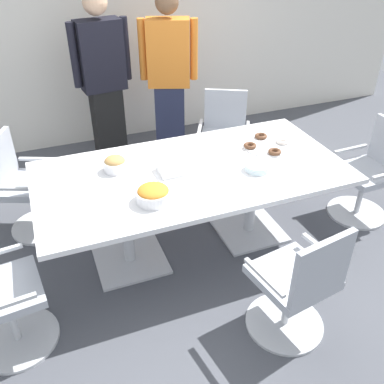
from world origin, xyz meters
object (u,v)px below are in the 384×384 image
at_px(conference_table, 192,184).
at_px(snack_bowl_chips_orange, 153,194).
at_px(office_chair_4, 297,288).
at_px(napkin_pile, 171,169).
at_px(office_chair_2, 28,190).
at_px(person_standing_0, 104,81).
at_px(donut_platter, 267,145).
at_px(office_chair_1, 223,141).
at_px(plate_stack, 257,167).
at_px(person_standing_1, 169,77).
at_px(office_chair_0, 370,176).
at_px(snack_bowl_cookies, 115,164).

height_order(conference_table, snack_bowl_chips_orange, snack_bowl_chips_orange).
relative_size(conference_table, office_chair_4, 2.64).
relative_size(snack_bowl_chips_orange, napkin_pile, 1.32).
xyz_separation_m(office_chair_2, office_chair_4, (1.54, -1.83, 0.00)).
relative_size(person_standing_0, donut_platter, 4.51).
bearing_deg(office_chair_1, plate_stack, 104.55).
distance_m(office_chair_1, office_chair_2, 2.00).
bearing_deg(person_standing_0, office_chair_1, 139.95).
bearing_deg(conference_table, napkin_pile, 169.17).
height_order(office_chair_2, person_standing_0, person_standing_0).
relative_size(person_standing_1, napkin_pile, 9.75).
distance_m(office_chair_1, plate_stack, 1.26).
relative_size(office_chair_0, office_chair_1, 1.00).
distance_m(office_chair_2, person_standing_1, 1.89).
relative_size(office_chair_2, snack_bowl_chips_orange, 3.70).
bearing_deg(office_chair_2, office_chair_4, 63.28).
bearing_deg(snack_bowl_cookies, office_chair_0, -8.98).
relative_size(person_standing_0, snack_bowl_cookies, 10.22).
xyz_separation_m(conference_table, person_standing_1, (0.36, 1.59, 0.33)).
bearing_deg(office_chair_0, person_standing_0, 46.04).
bearing_deg(snack_bowl_chips_orange, person_standing_0, 87.80).
height_order(person_standing_1, napkin_pile, person_standing_1).
relative_size(office_chair_0, plate_stack, 4.71).
bearing_deg(snack_bowl_chips_orange, plate_stack, 7.32).
bearing_deg(conference_table, office_chair_2, 148.96).
relative_size(conference_table, donut_platter, 5.90).
distance_m(person_standing_1, snack_bowl_cookies, 1.66).
bearing_deg(person_standing_1, office_chair_2, 47.99).
xyz_separation_m(snack_bowl_chips_orange, donut_platter, (1.14, 0.44, -0.04)).
bearing_deg(person_standing_0, donut_platter, 117.71).
xyz_separation_m(office_chair_0, person_standing_0, (-2.01, 1.83, 0.56)).
bearing_deg(office_chair_0, office_chair_4, 122.70).
distance_m(snack_bowl_cookies, donut_platter, 1.29).
height_order(person_standing_1, donut_platter, person_standing_1).
bearing_deg(office_chair_1, office_chair_2, 34.57).
distance_m(person_standing_0, plate_stack, 2.04).
xyz_separation_m(person_standing_0, donut_platter, (1.06, -1.55, -0.20)).
height_order(office_chair_2, napkin_pile, office_chair_2).
relative_size(office_chair_1, office_chair_2, 1.00).
relative_size(office_chair_1, plate_stack, 4.71).
bearing_deg(snack_bowl_chips_orange, office_chair_1, 48.43).
relative_size(office_chair_4, donut_platter, 2.24).
xyz_separation_m(snack_bowl_cookies, napkin_pile, (0.39, -0.18, -0.03)).
xyz_separation_m(snack_bowl_chips_orange, napkin_pile, (0.23, 0.32, -0.03)).
bearing_deg(snack_bowl_cookies, office_chair_4, -56.71).
distance_m(office_chair_2, plate_stack, 1.98).
height_order(snack_bowl_chips_orange, napkin_pile, snack_bowl_chips_orange).
height_order(conference_table, plate_stack, plate_stack).
relative_size(conference_table, plate_stack, 12.42).
distance_m(office_chair_4, donut_platter, 1.36).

